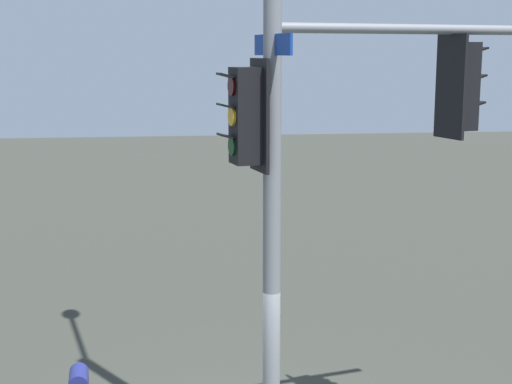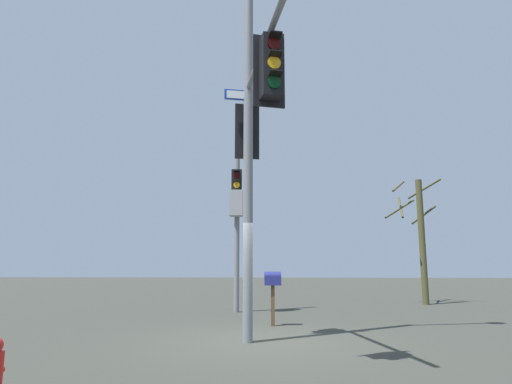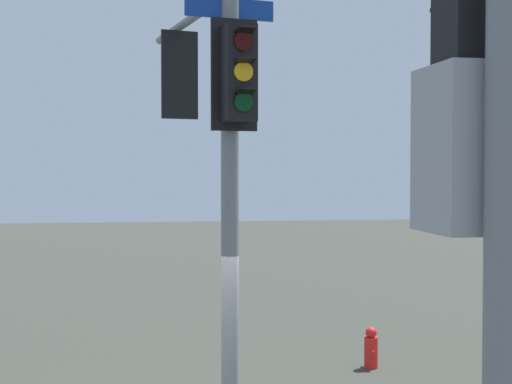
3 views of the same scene
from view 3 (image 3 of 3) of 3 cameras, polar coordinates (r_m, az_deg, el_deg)
main_signal_pole_assembly at (r=9.55m, az=-3.93°, el=12.35°), size 4.39×3.47×9.87m
secondary_pole_assembly at (r=3.96m, az=16.80°, el=3.18°), size 0.74×0.46×6.59m
fire_hydrant at (r=13.76m, az=8.67°, el=-11.60°), size 0.38×0.24×0.73m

